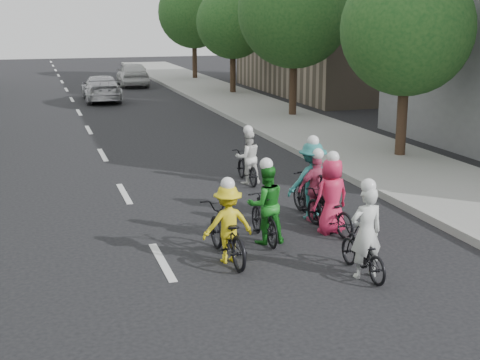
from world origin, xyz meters
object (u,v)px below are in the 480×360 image
cyclist_5 (311,186)px  cyclist_6 (315,193)px  follow_car_lead (101,88)px  cyclist_2 (364,245)px  cyclist_3 (330,204)px  cyclist_4 (227,230)px  follow_car_trail (133,74)px  cyclist_0 (265,210)px  cyclist_1 (247,163)px

cyclist_5 → cyclist_6: cyclist_5 is taller
cyclist_5 → follow_car_lead: (-2.22, 22.20, -0.06)m
cyclist_5 → cyclist_6: 0.22m
cyclist_2 → cyclist_3: bearing=-102.4°
cyclist_2 → cyclist_6: bearing=-100.3°
cyclist_6 → cyclist_5: bearing=-84.1°
cyclist_3 → cyclist_4: 2.65m
follow_car_trail → cyclist_4: bearing=87.3°
follow_car_trail → cyclist_3: bearing=91.9°
cyclist_0 → cyclist_4: bearing=38.3°
cyclist_4 → follow_car_trail: 31.35m
cyclist_0 → follow_car_trail: cyclist_0 is taller
follow_car_trail → cyclist_5: bearing=91.9°
cyclist_1 → cyclist_3: cyclist_3 is taller
cyclist_1 → cyclist_2: bearing=89.1°
cyclist_3 → cyclist_6: 0.86m
cyclist_3 → follow_car_trail: (0.49, 30.29, 0.16)m
cyclist_0 → follow_car_lead: 23.41m
cyclist_0 → follow_car_lead: cyclist_0 is taller
cyclist_0 → cyclist_2: size_ratio=0.98×
cyclist_2 → follow_car_trail: 32.64m
cyclist_1 → follow_car_lead: (-1.86, 18.76, 0.11)m
cyclist_1 → cyclist_6: size_ratio=0.88×
cyclist_1 → cyclist_6: 3.64m
cyclist_1 → follow_car_lead: size_ratio=0.35×
follow_car_lead → cyclist_1: bearing=96.8°
cyclist_6 → follow_car_lead: 22.49m
cyclist_2 → cyclist_6: 3.24m
cyclist_4 → follow_car_trail: (2.98, 31.21, 0.17)m
cyclist_5 → follow_car_lead: 22.31m
cyclist_1 → cyclist_6: (0.38, -3.62, 0.06)m
cyclist_0 → follow_car_lead: size_ratio=0.38×
cyclist_0 → cyclist_3: cyclist_3 is taller
cyclist_5 → follow_car_trail: cyclist_5 is taller
cyclist_1 → cyclist_2: cyclist_2 is taller
follow_car_lead → cyclist_2: bearing=95.1°
cyclist_5 → cyclist_4: bearing=35.1°
cyclist_0 → cyclist_5: (1.50, 1.20, 0.08)m
cyclist_3 → cyclist_6: bearing=-102.8°
cyclist_2 → cyclist_5: 3.42m
cyclist_5 → cyclist_3: bearing=85.7°
cyclist_1 → cyclist_4: 5.82m
cyclist_0 → cyclist_4: cyclist_0 is taller
cyclist_2 → cyclist_3: cyclist_2 is taller
cyclist_3 → cyclist_4: cyclist_3 is taller
cyclist_0 → cyclist_6: size_ratio=0.94×
cyclist_1 → cyclist_5: bearing=96.0°
cyclist_3 → cyclist_5: bearing=-100.9°
cyclist_1 → cyclist_3: (0.33, -4.49, 0.05)m
cyclist_3 → follow_car_lead: cyclist_3 is taller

